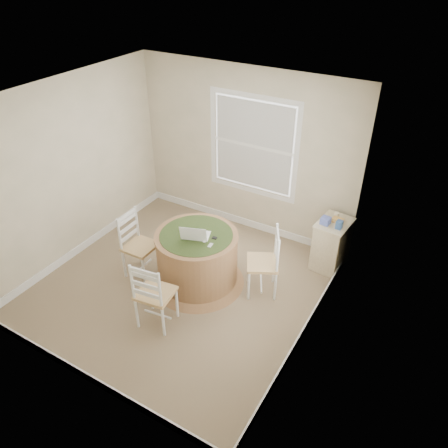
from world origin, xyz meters
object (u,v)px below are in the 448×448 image
Objects in this scene: corner_chest at (331,244)px; chair_right at (262,263)px; laptop at (195,235)px; chair_near at (155,293)px; round_table at (197,257)px; chair_left at (140,246)px.

chair_right is at bearing -115.88° from corner_chest.
chair_right is at bearing -178.32° from laptop.
chair_right is at bearing -133.71° from chair_near.
chair_near is 0.91m from laptop.
chair_near is 2.22× the size of laptop.
corner_chest is (0.61, 1.00, -0.10)m from chair_right.
round_table is 0.89m from chair_right.
chair_right is at bearing -73.02° from chair_left.
chair_right is (0.84, 0.28, 0.04)m from round_table.
chair_near is 1.45m from chair_right.
chair_near reaches higher than round_table.
chair_right is at bearing 11.83° from round_table.
chair_near is (-0.01, -0.89, 0.04)m from round_table.
corner_chest is (1.45, 1.28, -0.06)m from round_table.
round_table is 0.89m from chair_near.
round_table is at bearing -73.56° from chair_left.
round_table is at bearing -86.42° from laptop.
chair_left is 2.22× the size of laptop.
chair_left is 1.27× the size of corner_chest.
laptop reaches higher than chair_near.
chair_left and chair_near have the same top height.
round_table is at bearing -133.08° from corner_chest.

